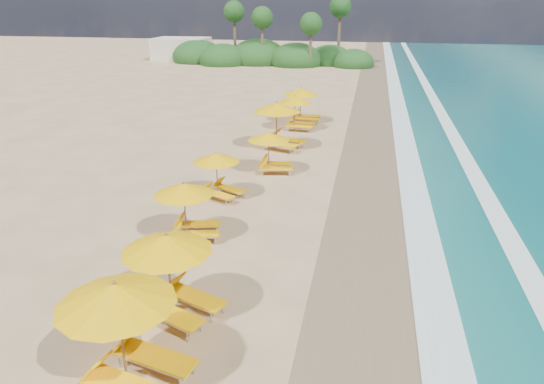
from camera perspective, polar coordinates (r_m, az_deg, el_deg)
ground at (r=18.71m, az=0.00°, el=-3.42°), size 160.00×160.00×0.00m
wet_sand at (r=18.42m, az=12.33°, el=-4.36°), size 4.00×160.00×0.01m
surf_foam at (r=18.70m, az=20.64°, el=-4.84°), size 4.00×160.00×0.01m
station_2 at (r=11.18m, az=-16.44°, el=-14.97°), size 3.13×3.02×2.56m
station_3 at (r=13.12m, az=-11.29°, el=-8.98°), size 3.11×3.06×2.40m
station_4 at (r=17.23m, az=-9.55°, el=-1.71°), size 2.61×2.52×2.11m
station_5 at (r=20.63m, az=-6.11°, el=2.27°), size 2.61×2.59×1.99m
station_6 at (r=23.57m, az=-0.02°, el=4.97°), size 2.45×2.34×2.05m
station_7 at (r=27.32m, az=0.91°, el=8.06°), size 3.36×3.28×2.66m
station_8 at (r=31.48m, az=2.98°, el=9.41°), size 2.46×2.30×2.21m
station_9 at (r=33.37m, az=3.64°, el=10.28°), size 2.56×2.36×2.38m
treeline at (r=63.89m, az=-0.76°, el=15.51°), size 25.80×8.80×9.74m
beach_building at (r=69.69m, az=-10.46°, el=16.03°), size 7.00×5.00×2.80m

